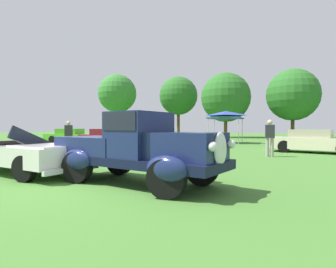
% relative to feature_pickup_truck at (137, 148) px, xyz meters
% --- Properties ---
extents(ground_plane, '(120.00, 120.00, 0.00)m').
position_rel_feature_pickup_truck_xyz_m(ground_plane, '(-0.82, -0.56, -0.87)').
color(ground_plane, '#42752D').
extents(feature_pickup_truck, '(4.64, 2.55, 1.70)m').
position_rel_feature_pickup_truck_xyz_m(feature_pickup_truck, '(0.00, 0.00, 0.00)').
color(feature_pickup_truck, black).
rests_on(feature_pickup_truck, ground_plane).
extents(neighbor_convertible, '(4.51, 2.48, 1.40)m').
position_rel_feature_pickup_truck_xyz_m(neighbor_convertible, '(-3.71, 0.18, -0.29)').
color(neighbor_convertible, silver).
rests_on(neighbor_convertible, ground_plane).
extents(show_car_lime, '(4.44, 2.24, 1.22)m').
position_rel_feature_pickup_truck_xyz_m(show_car_lime, '(-12.83, 12.64, -0.27)').
color(show_car_lime, '#60C62D').
rests_on(show_car_lime, ground_plane).
extents(show_car_burgundy, '(4.51, 2.15, 1.22)m').
position_rel_feature_pickup_truck_xyz_m(show_car_burgundy, '(-8.59, 11.58, -0.27)').
color(show_car_burgundy, maroon).
rests_on(show_car_burgundy, ground_plane).
extents(show_car_cream, '(4.74, 2.75, 1.22)m').
position_rel_feature_pickup_truck_xyz_m(show_car_cream, '(4.85, 10.60, -0.27)').
color(show_car_cream, beige).
rests_on(show_car_cream, ground_plane).
extents(spectator_near_truck, '(0.43, 0.29, 1.69)m').
position_rel_feature_pickup_truck_xyz_m(spectator_near_truck, '(2.76, 7.68, 0.05)').
color(spectator_near_truck, '#9E998E').
rests_on(spectator_near_truck, ground_plane).
extents(spectator_between_cars, '(0.47, 0.41, 1.69)m').
position_rel_feature_pickup_truck_xyz_m(spectator_between_cars, '(-7.74, 6.53, 0.05)').
color(spectator_between_cars, '#7F7056').
rests_on(spectator_between_cars, ground_plane).
extents(spectator_by_row, '(0.45, 0.33, 1.69)m').
position_rel_feature_pickup_truck_xyz_m(spectator_by_row, '(-6.23, 8.49, 0.05)').
color(spectator_by_row, '#283351').
rests_on(spectator_by_row, ground_plane).
extents(canopy_tent_left_field, '(2.80, 2.80, 2.71)m').
position_rel_feature_pickup_truck_xyz_m(canopy_tent_left_field, '(-11.41, 18.30, 1.55)').
color(canopy_tent_left_field, '#B7B7BC').
rests_on(canopy_tent_left_field, ground_plane).
extents(canopy_tent_center_field, '(2.73, 2.73, 2.71)m').
position_rel_feature_pickup_truck_xyz_m(canopy_tent_center_field, '(-1.03, 17.92, 1.55)').
color(canopy_tent_center_field, '#B7B7BC').
rests_on(canopy_tent_center_field, ground_plane).
extents(treeline_far_left, '(5.44, 5.44, 8.87)m').
position_rel_feature_pickup_truck_xyz_m(treeline_far_left, '(-18.30, 28.61, 5.26)').
color(treeline_far_left, brown).
rests_on(treeline_far_left, ground_plane).
extents(treeline_mid_left, '(5.74, 5.74, 8.93)m').
position_rel_feature_pickup_truck_xyz_m(treeline_mid_left, '(-10.89, 33.80, 5.17)').
color(treeline_mid_left, brown).
rests_on(treeline_mid_left, ground_plane).
extents(treeline_center, '(6.42, 6.42, 8.44)m').
position_rel_feature_pickup_truck_xyz_m(treeline_center, '(-3.30, 30.89, 4.35)').
color(treeline_center, brown).
rests_on(treeline_center, ground_plane).
extents(treeline_mid_right, '(6.50, 6.50, 8.66)m').
position_rel_feature_pickup_truck_xyz_m(treeline_mid_right, '(4.80, 32.66, 4.54)').
color(treeline_mid_right, '#47331E').
rests_on(treeline_mid_right, ground_plane).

